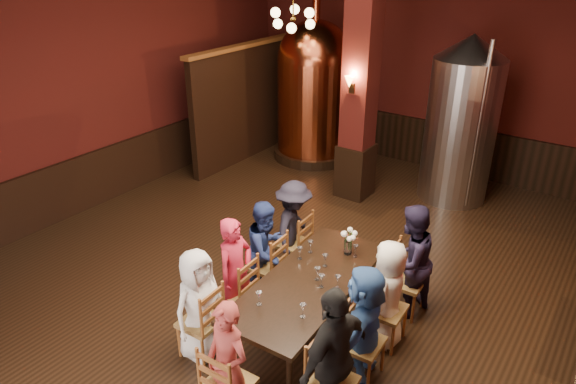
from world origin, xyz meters
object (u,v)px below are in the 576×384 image
Objects in this scene: dining_table at (310,284)px; steel_vessel at (462,120)px; copper_kettle at (315,89)px; person_0 at (199,305)px; rose_vase at (348,238)px; person_2 at (267,250)px; person_1 at (236,273)px.

dining_table is 0.82× the size of steel_vessel.
copper_kettle is 1.40× the size of steel_vessel.
dining_table is at bearing -57.63° from copper_kettle.
steel_vessel is (0.13, 4.71, 0.81)m from dining_table.
person_0 is 2.03m from rose_vase.
person_2 is at bearing -102.63° from steel_vessel.
person_2 is 4.61m from steel_vessel.
dining_table is at bearing -32.09° from person_0.
person_0 is 0.99× the size of person_2.
rose_vase is (0.08, 0.76, 0.30)m from dining_table.
copper_kettle is (-2.25, 4.63, 0.83)m from person_2.
steel_vessel is at bearing -3.55° from copper_kettle.
steel_vessel reaches higher than rose_vase.
person_1 is 5.81m from copper_kettle.
dining_table is at bearing -64.21° from person_1.
person_0 is 0.33× the size of copper_kettle.
rose_vase is (0.91, 1.14, 0.25)m from person_1.
dining_table is 0.82m from rose_vase.
copper_kettle is 11.73× the size of rose_vase.
dining_table is 5.88m from copper_kettle.
person_1 reaches higher than person_0.
person_0 is 0.67m from person_1.
person_1 is at bearing -178.73° from person_2.
person_1 is 5.23m from steel_vessel.
person_0 is at bearing -68.75° from copper_kettle.
copper_kettle is 5.26m from rose_vase.
steel_vessel is at bearing -14.23° from person_2.
dining_table is 1.68× the size of person_1.
steel_vessel is at bearing 89.29° from rose_vase.
person_1 reaches higher than dining_table.
rose_vase is at bearing 81.34° from dining_table.
dining_table is 1.75× the size of person_2.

